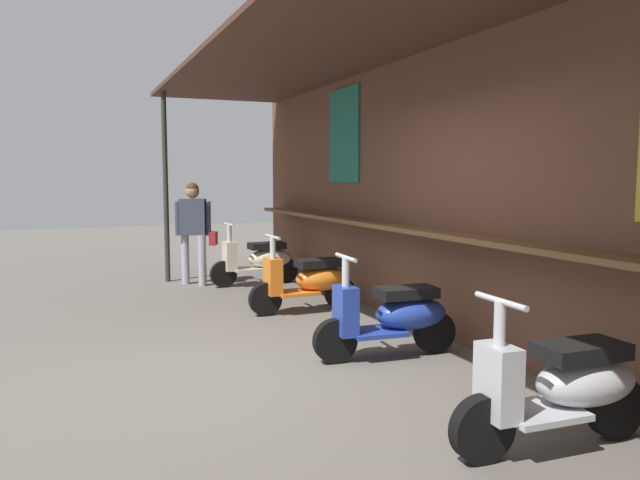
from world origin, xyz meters
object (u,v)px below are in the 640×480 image
at_px(scooter_blue, 394,316).
at_px(scooter_cream, 260,260).
at_px(shopper_with_handbag, 194,224).
at_px(scooter_orange, 310,280).
at_px(scooter_silver, 564,386).

bearing_deg(scooter_blue, scooter_cream, -85.70).
xyz_separation_m(scooter_cream, scooter_blue, (4.19, -0.00, 0.00)).
bearing_deg(shopper_with_handbag, scooter_blue, -146.38).
bearing_deg(scooter_orange, scooter_cream, -91.28).
height_order(scooter_blue, shopper_with_handbag, shopper_with_handbag).
bearing_deg(scooter_cream, shopper_with_handbag, -22.80).
bearing_deg(shopper_with_handbag, scooter_orange, -137.04).
distance_m(scooter_cream, scooter_orange, 2.09).
relative_size(scooter_orange, scooter_blue, 1.00).
xyz_separation_m(scooter_orange, scooter_blue, (2.10, -0.00, 0.00)).
bearing_deg(scooter_blue, shopper_with_handbag, -74.04).
height_order(scooter_cream, scooter_silver, same).
distance_m(scooter_silver, shopper_with_handbag, 6.70).
xyz_separation_m(scooter_cream, scooter_orange, (2.09, 0.00, 0.00)).
xyz_separation_m(scooter_cream, shopper_with_handbag, (-0.35, -0.94, 0.56)).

